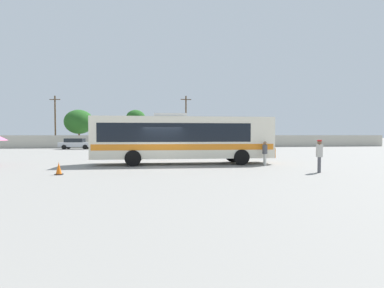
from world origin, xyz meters
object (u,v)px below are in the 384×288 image
(parked_car_rightmost_red, at_px, (196,143))
(utility_pole_near, at_px, (55,120))
(traffic_cone_on_apron, at_px, (59,169))
(parked_car_second_grey, at_px, (121,144))
(parked_car_third_maroon, at_px, (158,143))
(utility_pole_far, at_px, (186,120))
(passenger_waiting_on_apron, at_px, (319,154))
(roadside_tree_midleft, at_px, (136,118))
(parked_car_leftmost_silver, at_px, (76,143))
(roadside_tree_left, at_px, (79,122))
(attendant_by_bus_door, at_px, (265,152))
(coach_bus_cream_orange, at_px, (181,137))

(parked_car_rightmost_red, distance_m, utility_pole_near, 23.47)
(parked_car_rightmost_red, relative_size, traffic_cone_on_apron, 6.83)
(parked_car_second_grey, distance_m, parked_car_third_maroon, 5.36)
(utility_pole_far, distance_m, traffic_cone_on_apron, 36.80)
(passenger_waiting_on_apron, distance_m, roadside_tree_midleft, 38.64)
(parked_car_leftmost_silver, height_order, roadside_tree_midleft, roadside_tree_midleft)
(roadside_tree_left, relative_size, traffic_cone_on_apron, 9.87)
(attendant_by_bus_door, relative_size, parked_car_rightmost_red, 0.36)
(parked_car_leftmost_silver, bearing_deg, parked_car_rightmost_red, 1.32)
(parked_car_leftmost_silver, relative_size, parked_car_rightmost_red, 1.07)
(utility_pole_near, relative_size, utility_pole_far, 0.97)
(traffic_cone_on_apron, bearing_deg, utility_pole_far, 72.80)
(roadside_tree_midleft, bearing_deg, coach_bus_cream_orange, -82.09)
(parked_car_second_grey, bearing_deg, utility_pole_near, 145.64)
(passenger_waiting_on_apron, distance_m, utility_pole_far, 36.25)
(utility_pole_far, bearing_deg, utility_pole_near, 177.17)
(coach_bus_cream_orange, bearing_deg, roadside_tree_left, 112.60)
(parked_car_rightmost_red, relative_size, utility_pole_near, 0.52)
(attendant_by_bus_door, relative_size, utility_pole_near, 0.19)
(parked_car_third_maroon, bearing_deg, parked_car_leftmost_silver, -178.54)
(parked_car_third_maroon, bearing_deg, utility_pole_near, 156.02)
(parked_car_second_grey, bearing_deg, attendant_by_bus_door, -65.86)
(utility_pole_near, distance_m, roadside_tree_midleft, 12.88)
(attendant_by_bus_door, relative_size, roadside_tree_midleft, 0.26)
(coach_bus_cream_orange, relative_size, roadside_tree_midleft, 1.98)
(coach_bus_cream_orange, xyz_separation_m, parked_car_rightmost_red, (4.89, 24.06, -1.07))
(coach_bus_cream_orange, bearing_deg, parked_car_leftmost_silver, 117.41)
(parked_car_second_grey, distance_m, roadside_tree_left, 13.12)
(coach_bus_cream_orange, bearing_deg, parked_car_second_grey, 104.58)
(parked_car_leftmost_silver, xyz_separation_m, traffic_cone_on_apron, (5.55, -28.41, -0.49))
(passenger_waiting_on_apron, height_order, traffic_cone_on_apron, passenger_waiting_on_apron)
(utility_pole_near, distance_m, roadside_tree_left, 3.99)
(parked_car_rightmost_red, distance_m, traffic_cone_on_apron, 31.06)
(utility_pole_far, distance_m, roadside_tree_left, 18.42)
(parked_car_rightmost_red, distance_m, utility_pole_far, 7.19)
(parked_car_second_grey, bearing_deg, passenger_waiting_on_apron, -66.39)
(parked_car_second_grey, relative_size, traffic_cone_on_apron, 6.88)
(parked_car_leftmost_silver, bearing_deg, utility_pole_far, 21.73)
(utility_pole_far, bearing_deg, coach_bus_cream_orange, -97.71)
(roadside_tree_midleft, bearing_deg, parked_car_second_grey, -104.26)
(roadside_tree_left, bearing_deg, utility_pole_near, -142.82)
(coach_bus_cream_orange, bearing_deg, roadside_tree_midleft, 97.91)
(coach_bus_cream_orange, bearing_deg, attendant_by_bus_door, -19.26)
(parked_car_second_grey, relative_size, utility_pole_far, 0.51)
(utility_pole_far, bearing_deg, passenger_waiting_on_apron, -85.79)
(traffic_cone_on_apron, bearing_deg, passenger_waiting_on_apron, -4.51)
(attendant_by_bus_door, bearing_deg, parked_car_third_maroon, 103.29)
(parked_car_leftmost_silver, relative_size, parked_car_third_maroon, 1.05)
(coach_bus_cream_orange, bearing_deg, parked_car_third_maroon, 91.94)
(utility_pole_near, bearing_deg, roadside_tree_left, 37.18)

